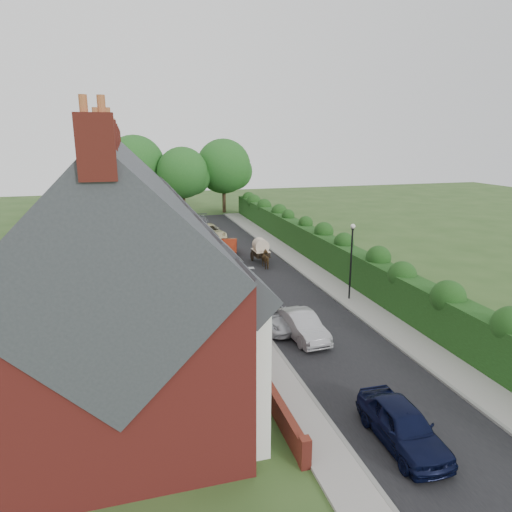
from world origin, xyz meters
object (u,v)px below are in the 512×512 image
Objects in this scene: horse at (267,259)px; car_beige at (208,232)px; car_red at (229,247)px; car_white at (248,285)px; car_black at (188,213)px; lamppost at (351,252)px; car_silver_a at (302,325)px; car_green at (224,256)px; car_silver_b at (269,315)px; horse_cart at (261,249)px; car_grey at (200,222)px; car_navy at (402,425)px.

car_beige is at bearing -78.87° from horse.
car_red is 6.58m from car_beige.
car_white reaches higher than car_black.
lamppost is 9.76m from horse.
car_silver_a is 1.08× the size of car_green.
car_white is at bearing 153.92° from lamppost.
car_silver_b is 1.30× the size of car_black.
horse_cart is (3.09, -23.85, 0.56)m from car_black.
car_silver_b reaches higher than car_black.
horse_cart is at bearing -69.52° from car_black.
car_grey is at bearing -83.64° from horse.
horse_cart is (2.78, -9.99, 0.40)m from car_beige.
car_beige is 13.87m from car_black.
car_green is 2.35× the size of horse.
car_beige is at bearing -75.63° from car_black.
car_black is at bearing 86.54° from car_silver_a.
car_red is (1.13, 11.20, 0.02)m from car_white.
horse_cart reaches higher than car_beige.
car_beige is (0.64, 23.34, 0.13)m from car_silver_b.
car_silver_a is at bearing -77.85° from car_white.
car_black is at bearing 97.39° from horse_cart.
car_white is at bearing 72.48° from car_silver_b.
horse_cart is (3.16, -0.50, 0.52)m from car_green.
car_red is at bearing 109.40° from lamppost.
car_grey is at bearing 86.17° from car_silver_a.
car_beige is (-0.76, 6.54, 0.12)m from car_red.
car_silver_b is 2.87× the size of horse.
car_beige reaches higher than car_red.
car_green is 3.16m from car_red.
lamppost is at bearing 36.91° from car_silver_a.
car_red is 1.43× the size of horse_cart.
car_black is 2.22× the size of horse.
car_silver_a is 1.47× the size of horse_cart.
lamppost reaches higher than car_silver_b.
car_red is 4.04m from horse_cart.
horse_cart is at bearing -69.60° from car_grey.
car_grey is at bearing 92.17° from car_navy.
lamppost is at bearing -67.17° from car_grey.
car_grey is 16.57m from horse_cart.
horse is (3.16, 5.93, 0.05)m from car_white.
horse reaches higher than car_silver_a.
car_navy is 1.49× the size of horse_cart.
lamppost is 7.31m from car_white.
car_black is at bearing -85.26° from horse.
car_black is at bearing 92.47° from car_navy.
horse is at bearing -85.34° from car_beige.
car_black is (0.06, 23.35, -0.04)m from car_green.
horse_cart is (-2.97, 10.75, -2.10)m from lamppost.
car_beige is (-5.76, 20.74, -2.50)m from lamppost.
car_white is 0.92× the size of car_grey.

